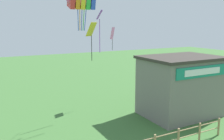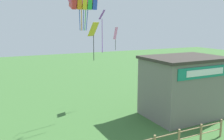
# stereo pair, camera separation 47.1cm
# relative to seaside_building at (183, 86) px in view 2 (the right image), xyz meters

# --- Properties ---
(seaside_building) EXTENTS (6.61, 4.87, 5.20)m
(seaside_building) POSITION_rel_seaside_building_xyz_m (0.00, 0.00, 0.00)
(seaside_building) COLOR slate
(seaside_building) RESTS_ON ground_plane
(kite_pink_diamond) EXTENTS (0.40, 0.90, 2.29)m
(kite_pink_diamond) POSITION_rel_seaside_building_xyz_m (-3.36, 6.27, 4.26)
(kite_pink_diamond) COLOR pink
(kite_yellow_diamond) EXTENTS (1.04, 0.96, 3.09)m
(kite_yellow_diamond) POSITION_rel_seaside_building_xyz_m (-7.15, 2.72, 4.59)
(kite_yellow_diamond) COLOR yellow
(kite_purple_streamer) EXTENTS (0.77, 0.81, 3.70)m
(kite_purple_streamer) POSITION_rel_seaside_building_xyz_m (-5.80, 4.03, 5.40)
(kite_purple_streamer) COLOR purple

